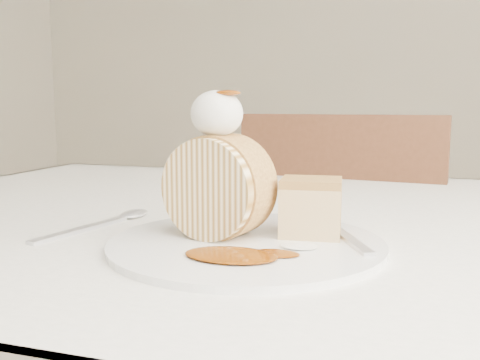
% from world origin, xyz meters
% --- Properties ---
extents(table, '(1.40, 0.90, 0.75)m').
position_xyz_m(table, '(0.00, 0.20, 0.66)').
color(table, beige).
rests_on(table, ground).
extents(chair_far, '(0.46, 0.46, 0.88)m').
position_xyz_m(chair_far, '(-0.02, 0.69, 0.50)').
color(chair_far, brown).
rests_on(chair_far, ground).
extents(plate, '(0.31, 0.31, 0.01)m').
position_xyz_m(plate, '(-0.05, 0.02, 0.75)').
color(plate, white).
rests_on(plate, table).
extents(roulade_slice, '(0.12, 0.08, 0.11)m').
position_xyz_m(roulade_slice, '(-0.08, 0.03, 0.81)').
color(roulade_slice, '#FFE7B1').
rests_on(roulade_slice, plate).
extents(cake_chunk, '(0.07, 0.06, 0.05)m').
position_xyz_m(cake_chunk, '(0.01, 0.06, 0.78)').
color(cake_chunk, '#BD9047').
rests_on(cake_chunk, plate).
extents(whipped_cream, '(0.05, 0.05, 0.05)m').
position_xyz_m(whipped_cream, '(-0.08, 0.03, 0.89)').
color(whipped_cream, white).
rests_on(whipped_cream, roulade_slice).
extents(caramel_drizzle, '(0.03, 0.02, 0.01)m').
position_xyz_m(caramel_drizzle, '(-0.07, 0.03, 0.91)').
color(caramel_drizzle, '#6A2D04').
rests_on(caramel_drizzle, whipped_cream).
extents(caramel_pool, '(0.09, 0.07, 0.00)m').
position_xyz_m(caramel_pool, '(-0.04, -0.04, 0.76)').
color(caramel_pool, '#6A2D04').
rests_on(caramel_pool, plate).
extents(fork, '(0.09, 0.16, 0.00)m').
position_xyz_m(fork, '(0.05, 0.05, 0.76)').
color(fork, silver).
rests_on(fork, plate).
extents(spoon, '(0.06, 0.18, 0.00)m').
position_xyz_m(spoon, '(-0.25, 0.03, 0.75)').
color(spoon, silver).
rests_on(spoon, table).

